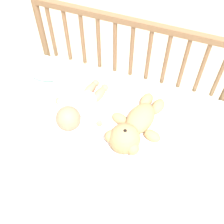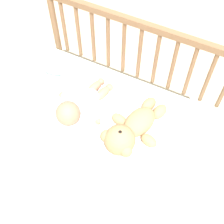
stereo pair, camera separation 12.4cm
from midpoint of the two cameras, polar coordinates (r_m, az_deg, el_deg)
ground_plane at (r=2.09m, az=1.64°, el=-8.63°), size 12.00×12.00×0.00m
crib_mattress at (r=1.87m, az=1.82°, el=-5.44°), size 1.12×0.63×0.49m
crib_rail at (r=1.75m, az=6.99°, el=9.27°), size 1.12×0.04×0.89m
blanket at (r=1.67m, az=2.59°, el=-0.93°), size 0.82×0.53×0.01m
teddy_bear at (r=1.56m, az=5.63°, el=-3.47°), size 0.29×0.42×0.16m
baby at (r=1.66m, az=-3.74°, el=1.25°), size 0.32×0.38×0.13m
small_pillow at (r=1.89m, az=-8.65°, el=8.72°), size 0.24×0.16×0.06m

